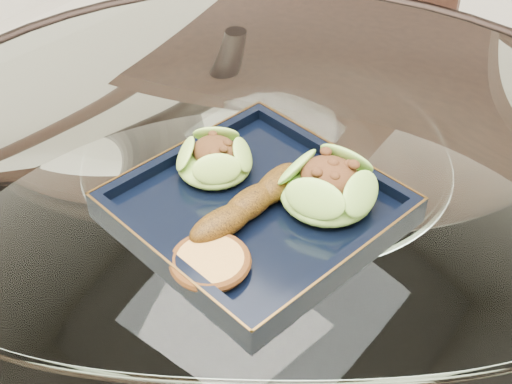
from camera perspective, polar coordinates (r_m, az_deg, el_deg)
The scene contains 7 objects.
dining_table at distance 0.97m, azimuth 0.74°, elevation -6.73°, with size 1.13×1.13×0.77m.
dining_chair at distance 1.45m, azimuth 5.93°, elevation 8.36°, with size 0.51×0.51×0.98m.
navy_plate at distance 0.81m, azimuth 0.00°, elevation -1.63°, with size 0.27×0.27×0.02m, color black.
lettuce_wrap_left at distance 0.84m, azimuth -3.36°, elevation 2.48°, with size 0.09×0.09×0.03m, color #73A630.
lettuce_wrap_right at distance 0.80m, azimuth 5.73°, elevation 0.25°, with size 0.11×0.11×0.04m, color #60962B.
roasted_plantain at distance 0.78m, azimuth -0.49°, elevation -0.90°, with size 0.16×0.03×0.03m, color #563309.
crumb_patty at distance 0.73m, azimuth -3.68°, elevation -5.67°, with size 0.07×0.07×0.01m, color #C38D41.
Camera 1 is at (0.40, -0.53, 1.31)m, focal length 50.00 mm.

